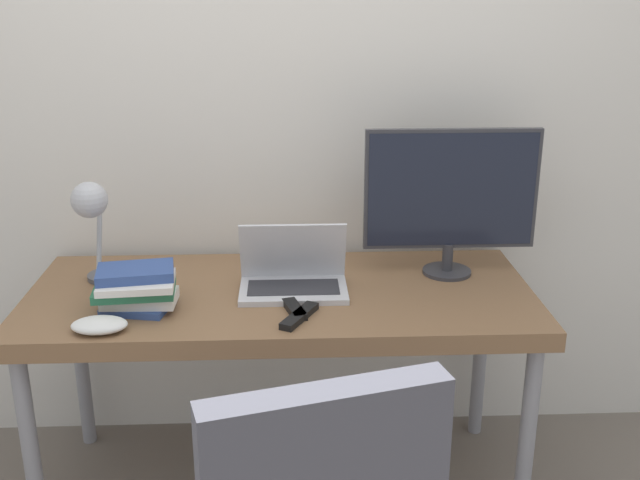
{
  "coord_description": "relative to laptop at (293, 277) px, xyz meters",
  "views": [
    {
      "loc": [
        0.03,
        -1.86,
        1.66
      ],
      "look_at": [
        0.12,
        0.31,
        0.91
      ],
      "focal_mm": 42.0,
      "sensor_mm": 36.0,
      "label": 1
    }
  ],
  "objects": [
    {
      "name": "monitor",
      "position": [
        0.52,
        0.13,
        0.23
      ],
      "size": [
        0.57,
        0.16,
        0.49
      ],
      "color": "#333338",
      "rests_on": "desk"
    },
    {
      "name": "tv_remote",
      "position": [
        0.02,
        -0.22,
        -0.04
      ],
      "size": [
        0.12,
        0.18,
        0.02
      ],
      "color": "black",
      "rests_on": "desk"
    },
    {
      "name": "desk",
      "position": [
        -0.04,
        0.0,
        -0.11
      ],
      "size": [
        1.61,
        0.69,
        0.73
      ],
      "color": "brown",
      "rests_on": "ground_plane"
    },
    {
      "name": "wall_back",
      "position": [
        -0.04,
        0.41,
        0.52
      ],
      "size": [
        8.0,
        0.05,
        2.6
      ],
      "color": "silver",
      "rests_on": "ground_plane"
    },
    {
      "name": "game_controller",
      "position": [
        -0.55,
        -0.28,
        -0.03
      ],
      "size": [
        0.16,
        0.1,
        0.04
      ],
      "color": "white",
      "rests_on": "desk"
    },
    {
      "name": "book_stack",
      "position": [
        -0.47,
        -0.13,
        0.02
      ],
      "size": [
        0.25,
        0.2,
        0.13
      ],
      "color": "#334C8C",
      "rests_on": "desk"
    },
    {
      "name": "laptop",
      "position": [
        0.0,
        0.0,
        0.0
      ],
      "size": [
        0.34,
        0.22,
        0.22
      ],
      "color": "silver",
      "rests_on": "desk"
    },
    {
      "name": "media_remote",
      "position": [
        0.0,
        -0.17,
        -0.04
      ],
      "size": [
        0.08,
        0.14,
        0.02
      ],
      "color": "black",
      "rests_on": "desk"
    },
    {
      "name": "desk_lamp",
      "position": [
        -0.61,
        0.02,
        0.2
      ],
      "size": [
        0.14,
        0.26,
        0.37
      ],
      "color": "#4C4C51",
      "rests_on": "desk"
    }
  ]
}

